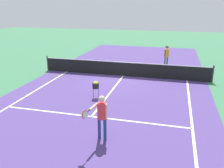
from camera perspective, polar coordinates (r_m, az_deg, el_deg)
The scene contains 11 objects.
ground_plane at distance 16.22m, azimuth 2.67°, elevation 1.92°, with size 60.00×60.00×0.00m, color #38724C.
court_surface_inbounds at distance 16.22m, azimuth 2.67°, elevation 1.93°, with size 10.62×24.40×0.00m, color #4C387A.
line_sideline_left at distance 12.67m, azimuth -21.98°, elevation -4.19°, with size 0.10×11.89×0.01m, color white.
line_sideline_right at distance 10.38m, azimuth 18.30°, elevation -8.75°, with size 0.10×11.89×0.01m, color white.
line_service_near at distance 10.44m, azimuth -4.82°, elevation -7.65°, with size 8.22×0.10×0.01m, color white.
line_center_service at distance 13.26m, azimuth -0.25°, elevation -1.82°, with size 0.10×6.40×0.01m, color white.
net at distance 16.09m, azimuth 2.69°, elevation 3.61°, with size 11.22×0.09×1.07m.
player_near at distance 8.33m, azimuth -2.51°, elevation -6.87°, with size 0.63×1.17×1.65m.
player_far at distance 18.34m, azimuth 12.74°, elevation 6.82°, with size 0.32×0.32×1.72m.
ball_hopper at distance 12.27m, azimuth -3.88°, elevation -0.22°, with size 0.34×0.34×0.87m.
tennis_ball_near_net at distance 14.36m, azimuth 4.99°, elevation -0.17°, with size 0.07×0.07×0.07m, color #CCE033.
Camera 1 is at (3.21, -15.23, 4.56)m, focal length 38.79 mm.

